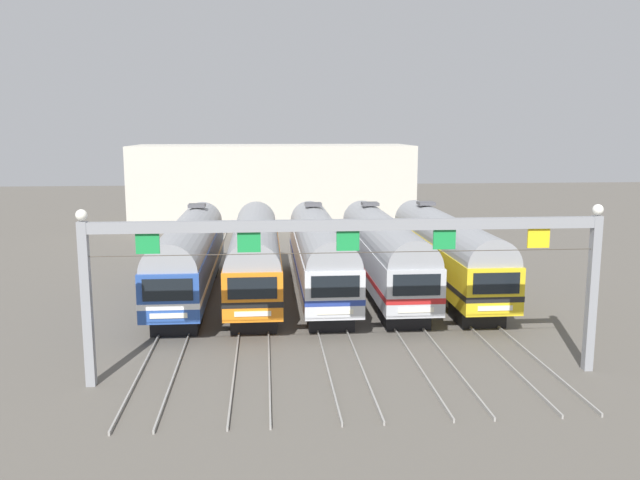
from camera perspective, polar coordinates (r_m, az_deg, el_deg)
name	(u,v)px	position (r m, az deg, el deg)	size (l,w,h in m)	color
ground_plane	(319,295)	(40.08, -0.05, -4.76)	(160.00, 160.00, 0.00)	#5B564F
track_bed	(303,245)	(56.66, -1.48, -0.43)	(16.92, 70.00, 0.15)	gray
commuter_train_blue	(190,253)	(39.63, -11.23, -1.14)	(2.88, 18.06, 5.05)	#284C9E
commuter_train_orange	(255,252)	(39.37, -5.65, -1.07)	(2.88, 18.06, 4.77)	orange
commuter_train_silver	(319,251)	(39.50, -0.05, -0.98)	(2.88, 18.06, 5.05)	silver
commuter_train_stainless	(383,250)	(40.00, 5.46, -0.89)	(2.88, 18.06, 5.05)	#B2B5BA
commuter_train_yellow	(445,249)	(40.86, 10.78, -0.80)	(2.88, 18.06, 5.05)	gold
catenary_gantry	(348,251)	(25.84, 2.42, -0.96)	(20.66, 0.44, 6.97)	gray
maintenance_building	(273,184)	(71.04, -4.09, 4.88)	(29.14, 10.00, 8.24)	beige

